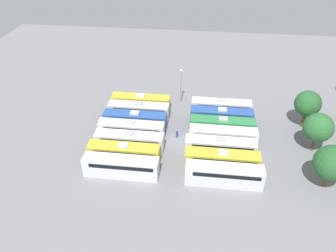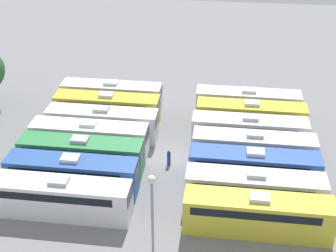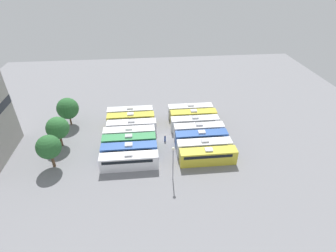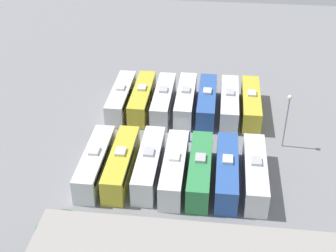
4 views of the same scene
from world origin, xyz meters
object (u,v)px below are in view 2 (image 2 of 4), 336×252
(bus_0, at_px, (257,214))
(bus_5, at_px, (250,117))
(worker_person, at_px, (169,158))
(bus_10, at_px, (89,138))
(bus_11, at_px, (102,123))
(bus_7, at_px, (61,197))
(bus_13, at_px, (112,95))
(bus_1, at_px, (254,189))
(bus_8, at_px, (72,174))
(bus_9, at_px, (81,154))
(bus_2, at_px, (254,167))
(light_pole, at_px, (152,205))
(bus_3, at_px, (253,149))
(bus_12, at_px, (107,108))
(bus_4, at_px, (249,131))
(bus_6, at_px, (247,103))

(bus_0, xyz_separation_m, bus_5, (16.15, 0.17, 0.00))
(worker_person, bearing_deg, bus_10, 82.37)
(bus_10, relative_size, bus_11, 1.00)
(bus_7, bearing_deg, bus_0, -90.14)
(bus_13, bearing_deg, bus_1, -134.62)
(bus_1, relative_size, bus_11, 1.00)
(bus_8, distance_m, bus_11, 9.38)
(bus_5, xyz_separation_m, bus_9, (-9.61, 16.27, 0.00))
(bus_9, relative_size, bus_10, 1.00)
(bus_2, relative_size, light_pole, 1.52)
(bus_3, distance_m, bus_11, 16.22)
(bus_10, xyz_separation_m, bus_12, (6.50, -0.22, 0.00))
(bus_9, xyz_separation_m, light_pole, (-10.61, -8.65, 3.46))
(bus_0, height_order, worker_person, bus_0)
(bus_2, xyz_separation_m, light_pole, (-10.54, 7.69, 3.46))
(bus_5, xyz_separation_m, worker_person, (-7.66, 8.04, -1.01))
(bus_3, distance_m, bus_12, 17.45)
(bus_11, bearing_deg, light_pole, -154.04)
(bus_11, bearing_deg, bus_3, -101.02)
(bus_3, distance_m, bus_9, 16.67)
(bus_1, xyz_separation_m, bus_12, (12.95, 16.13, 0.00))
(bus_7, bearing_deg, bus_4, -50.99)
(bus_0, height_order, bus_1, same)
(bus_3, bearing_deg, bus_13, 59.57)
(bus_9, bearing_deg, bus_11, -4.32)
(bus_11, height_order, bus_12, same)
(bus_7, xyz_separation_m, bus_10, (9.55, 0.21, 0.00))
(bus_13, distance_m, light_pole, 25.15)
(bus_11, bearing_deg, bus_1, -121.18)
(bus_2, relative_size, bus_12, 1.00)
(bus_3, height_order, bus_6, same)
(bus_7, bearing_deg, bus_8, 1.31)
(bus_8, xyz_separation_m, bus_9, (3.19, 0.08, 0.00))
(bus_0, relative_size, bus_12, 1.00)
(bus_1, height_order, bus_11, same)
(bus_10, height_order, bus_13, same)
(worker_person, bearing_deg, bus_11, 61.36)
(bus_8, height_order, worker_person, bus_8)
(bus_1, xyz_separation_m, bus_8, (0.21, 16.22, 0.00))
(bus_2, relative_size, bus_10, 1.00)
(bus_8, bearing_deg, light_pole, -130.92)
(bus_9, relative_size, bus_13, 1.00)
(bus_8, bearing_deg, bus_0, -101.56)
(bus_2, bearing_deg, bus_3, -0.80)
(bus_4, height_order, bus_11, same)
(light_pole, bearing_deg, bus_9, 39.18)
(bus_5, xyz_separation_m, bus_12, (-0.05, 16.10, 0.00))
(light_pole, bearing_deg, bus_0, -62.39)
(bus_0, height_order, bus_12, same)
(bus_4, distance_m, bus_7, 20.44)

